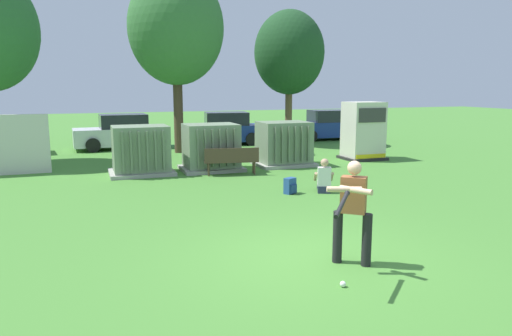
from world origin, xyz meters
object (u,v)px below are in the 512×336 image
parked_car_right_of_center (224,129)px  parked_car_left_of_center (121,133)px  parked_car_rightmost (328,126)px  sports_ball (343,284)px  park_bench (232,159)px  batter (353,208)px  backpack (290,186)px  transformer_mid_east (284,144)px  transformer_mid_west (211,148)px  seated_spectator (324,179)px  generator_enclosure (363,131)px  transformer_west (141,151)px

parked_car_right_of_center → parked_car_left_of_center: bearing=-179.2°
parked_car_rightmost → parked_car_right_of_center: bearing=-178.8°
sports_ball → parked_car_left_of_center: parked_car_left_of_center is taller
park_bench → sports_ball: park_bench is taller
sports_ball → park_bench: bearing=83.4°
parked_car_right_of_center → parked_car_rightmost: size_ratio=1.03×
batter → backpack: size_ratio=3.95×
transformer_mid_east → parked_car_rightmost: same height
park_bench → sports_ball: bearing=-96.6°
sports_ball → backpack: (1.76, 5.92, 0.17)m
transformer_mid_west → seated_spectator: bearing=-65.2°
transformer_mid_east → parked_car_left_of_center: (-5.33, 6.97, -0.04)m
generator_enclosure → park_bench: size_ratio=1.25×
transformer_mid_west → parked_car_right_of_center: 7.58m
park_bench → parked_car_left_of_center: 8.74m
sports_ball → parked_car_left_of_center: size_ratio=0.02×
transformer_west → generator_enclosure: bearing=2.3°
parked_car_left_of_center → parked_car_rightmost: bearing=1.0°
park_bench → backpack: 3.29m
parked_car_left_of_center → parked_car_rightmost: 11.00m
park_bench → parked_car_rightmost: parked_car_rightmost is taller
generator_enclosure → parked_car_right_of_center: bearing=119.9°
transformer_mid_east → parked_car_rightmost: 9.13m
transformer_mid_west → backpack: (1.11, -4.36, -0.57)m
batter → sports_ball: size_ratio=19.33×
transformer_west → parked_car_right_of_center: size_ratio=0.48×
transformer_mid_west → transformer_west: bearing=178.6°
generator_enclosure → seated_spectator: 6.58m
transformer_mid_east → parked_car_rightmost: (5.67, 7.17, -0.04)m
batter → parked_car_rightmost: bearing=63.0°
transformer_mid_west → seated_spectator: 4.96m
seated_spectator → backpack: size_ratio=2.19×
generator_enclosure → backpack: (-5.29, -4.77, -0.92)m
generator_enclosure → backpack: size_ratio=5.23×
backpack → sports_ball: bearing=-106.6°
sports_ball → seated_spectator: 6.41m
seated_spectator → transformer_mid_east: bearing=80.8°
generator_enclosure → park_bench: 6.23m
parked_car_rightmost → seated_spectator: bearing=-118.6°
generator_enclosure → sports_ball: 12.85m
transformer_mid_east → parked_car_rightmost: size_ratio=0.49×
transformer_west → parked_car_left_of_center: size_ratio=0.49×
transformer_mid_west → parked_car_rightmost: size_ratio=0.49×
sports_ball → backpack: size_ratio=0.20×
backpack → parked_car_rightmost: bearing=57.6°
transformer_mid_west → transformer_mid_east: same height
generator_enclosure → batter: bearing=-123.1°
transformer_mid_west → sports_ball: 10.32m
sports_ball → parked_car_right_of_center: (3.19, 17.42, 0.71)m
generator_enclosure → park_bench: bearing=-165.3°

